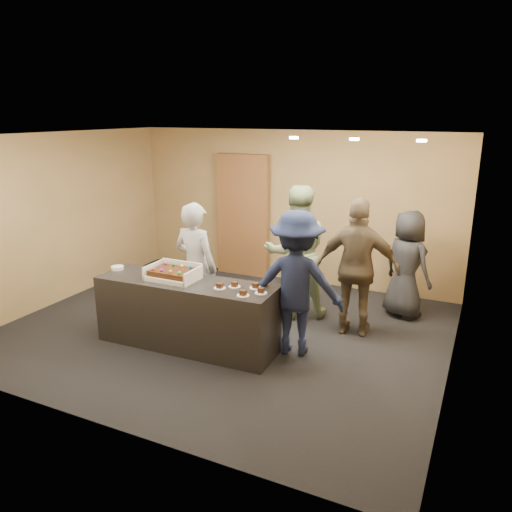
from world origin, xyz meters
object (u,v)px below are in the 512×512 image
sheet_cake (173,272)px  person_dark_suit (407,264)px  storage_cabinet (243,216)px  person_brown_extra (358,268)px  plate_stack (117,268)px  person_server_grey (196,268)px  cake_box (174,275)px  person_sage_man (296,252)px  serving_counter (187,314)px  person_navy_man (296,284)px

sheet_cake → person_dark_suit: (2.60, 2.28, -0.19)m
storage_cabinet → person_dark_suit: 3.23m
person_brown_extra → plate_stack: bearing=16.6°
person_brown_extra → person_server_grey: bearing=15.2°
cake_box → person_sage_man: size_ratio=0.32×
sheet_cake → person_brown_extra: person_brown_extra is taller
serving_counter → person_navy_man: (1.35, 0.45, 0.48)m
plate_stack → person_sage_man: size_ratio=0.09×
person_server_grey → person_brown_extra: (2.06, 0.83, 0.04)m
cake_box → person_dark_suit: size_ratio=0.40×
cake_box → person_navy_man: bearing=15.5°
cake_box → person_server_grey: (0.03, 0.48, -0.03)m
cake_box → person_server_grey: bearing=85.9°
person_sage_man → person_brown_extra: size_ratio=1.04×
plate_stack → person_server_grey: 1.08m
person_sage_man → cake_box: bearing=25.6°
storage_cabinet → plate_stack: 3.06m
sheet_cake → plate_stack: bearing=178.6°
cake_box → person_server_grey: 0.48m
storage_cabinet → cake_box: storage_cabinet is taller
storage_cabinet → plate_stack: bearing=-97.8°
person_sage_man → person_brown_extra: (0.99, -0.25, -0.04)m
sheet_cake → person_navy_man: person_navy_man is taller
plate_stack → person_navy_man: person_navy_man is taller
storage_cabinet → person_sage_man: size_ratio=1.14×
sheet_cake → person_sage_man: 1.93m
person_server_grey → person_navy_man: (1.50, -0.05, 0.01)m
cake_box → person_sage_man: person_sage_man is taller
sheet_cake → person_server_grey: (0.03, 0.50, -0.08)m
sheet_cake → person_brown_extra: (2.09, 1.33, -0.04)m
person_navy_man → person_dark_suit: bearing=-132.6°
person_server_grey → person_dark_suit: 3.12m
person_server_grey → person_brown_extra: size_ratio=0.96×
storage_cabinet → person_server_grey: 2.61m
person_brown_extra → person_dark_suit: person_brown_extra is taller
storage_cabinet → sheet_cake: size_ratio=4.11×
serving_counter → person_dark_suit: bearing=41.4°
cake_box → plate_stack: size_ratio=3.72×
person_sage_man → person_brown_extra: bearing=136.5°
storage_cabinet → cake_box: size_ratio=3.50×
storage_cabinet → sheet_cake: 3.09m
sheet_cake → person_brown_extra: size_ratio=0.29×
serving_counter → person_dark_suit: 3.33m
person_server_grey → storage_cabinet: bearing=-71.6°
sheet_cake → person_brown_extra: bearing=32.4°
sheet_cake → plate_stack: sheet_cake is taller
cake_box → person_dark_suit: bearing=40.9°
plate_stack → person_navy_man: bearing=9.8°
plate_stack → person_sage_man: 2.57m
plate_stack → person_sage_man: (2.04, 1.56, 0.07)m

